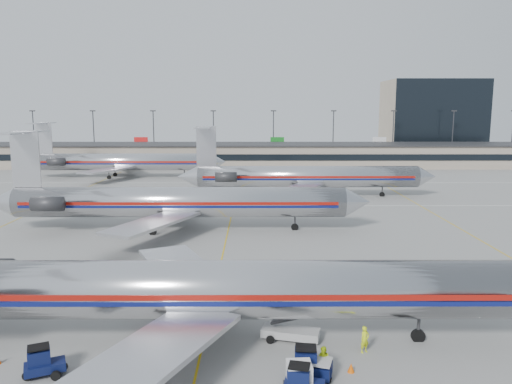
{
  "coord_description": "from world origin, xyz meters",
  "views": [
    {
      "loc": [
        3.41,
        -38.68,
        15.05
      ],
      "look_at": [
        3.57,
        26.16,
        4.5
      ],
      "focal_mm": 35.0,
      "sensor_mm": 36.0,
      "label": 1
    }
  ],
  "objects_px": {
    "jet_foreground": "(184,289)",
    "belt_loader": "(292,330)",
    "jet_second_row": "(172,202)",
    "uld_container": "(299,378)",
    "tug_center": "(309,363)"
  },
  "relations": [
    {
      "from": "jet_foreground",
      "to": "belt_loader",
      "type": "relative_size",
      "value": 10.37
    },
    {
      "from": "belt_loader",
      "to": "jet_foreground",
      "type": "bearing_deg",
      "value": -163.8
    },
    {
      "from": "jet_second_row",
      "to": "uld_container",
      "type": "bearing_deg",
      "value": -70.98
    },
    {
      "from": "jet_foreground",
      "to": "belt_loader",
      "type": "bearing_deg",
      "value": 2.09
    },
    {
      "from": "jet_second_row",
      "to": "belt_loader",
      "type": "bearing_deg",
      "value": -67.35
    },
    {
      "from": "jet_second_row",
      "to": "belt_loader",
      "type": "xyz_separation_m",
      "value": [
        12.93,
        -30.98,
        -3.06
      ]
    },
    {
      "from": "jet_foreground",
      "to": "tug_center",
      "type": "height_order",
      "value": "jet_foreground"
    },
    {
      "from": "jet_second_row",
      "to": "belt_loader",
      "type": "height_order",
      "value": "jet_second_row"
    },
    {
      "from": "tug_center",
      "to": "uld_container",
      "type": "distance_m",
      "value": 1.67
    },
    {
      "from": "tug_center",
      "to": "belt_loader",
      "type": "relative_size",
      "value": 0.51
    },
    {
      "from": "uld_container",
      "to": "belt_loader",
      "type": "height_order",
      "value": "belt_loader"
    },
    {
      "from": "uld_container",
      "to": "belt_loader",
      "type": "distance_m",
      "value": 6.3
    },
    {
      "from": "uld_container",
      "to": "belt_loader",
      "type": "xyz_separation_m",
      "value": [
        0.08,
        6.29,
        -0.21
      ]
    },
    {
      "from": "jet_second_row",
      "to": "uld_container",
      "type": "distance_m",
      "value": 39.53
    },
    {
      "from": "jet_second_row",
      "to": "belt_loader",
      "type": "relative_size",
      "value": 10.49
    }
  ]
}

